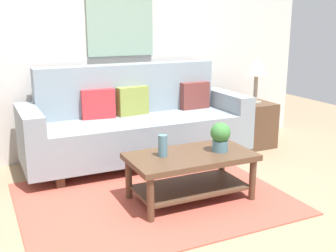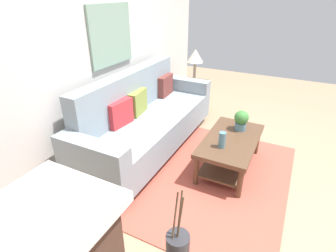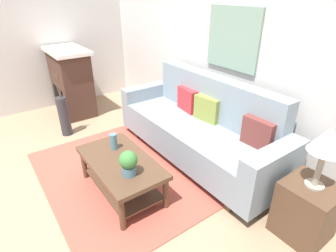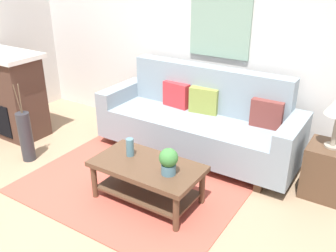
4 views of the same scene
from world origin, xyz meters
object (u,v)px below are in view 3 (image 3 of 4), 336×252
(throw_pillow_maroon, at_px, (258,133))
(fireplace, at_px, (71,82))
(framed_painting, at_px, (233,39))
(floor_vase, at_px, (64,116))
(couch, at_px, (199,128))
(throw_pillow_olive, at_px, (207,109))
(potted_plant_tabletop, at_px, (128,162))
(coffee_table, at_px, (121,169))
(throw_pillow_crimson, at_px, (188,100))
(side_table, at_px, (306,210))
(table_lamp, at_px, (328,142))
(tabletop_vase, at_px, (114,142))

(throw_pillow_maroon, xyz_separation_m, fireplace, (-3.27, -0.98, -0.09))
(fireplace, height_order, framed_painting, framed_painting)
(floor_vase, bearing_deg, couch, 36.89)
(throw_pillow_olive, relative_size, potted_plant_tabletop, 1.37)
(coffee_table, xyz_separation_m, potted_plant_tabletop, (0.28, -0.04, 0.26))
(throw_pillow_maroon, bearing_deg, coffee_table, -119.97)
(throw_pillow_crimson, relative_size, throw_pillow_olive, 1.00)
(couch, relative_size, throw_pillow_crimson, 6.94)
(throw_pillow_maroon, bearing_deg, side_table, -14.88)
(couch, bearing_deg, throw_pillow_crimson, 162.72)
(couch, height_order, throw_pillow_maroon, couch)
(side_table, xyz_separation_m, framed_painting, (-1.55, 0.54, 1.24))
(coffee_table, distance_m, potted_plant_tabletop, 0.38)
(potted_plant_tabletop, bearing_deg, couch, 105.16)
(table_lamp, height_order, framed_painting, framed_painting)
(coffee_table, distance_m, fireplace, 2.55)
(tabletop_vase, height_order, framed_painting, framed_painting)
(throw_pillow_maroon, bearing_deg, throw_pillow_olive, 180.00)
(throw_pillow_maroon, distance_m, side_table, 0.87)
(potted_plant_tabletop, xyz_separation_m, framed_painting, (-0.33, 1.67, 0.95))
(couch, bearing_deg, coffee_table, -87.51)
(couch, xyz_separation_m, table_lamp, (1.55, -0.08, 0.56))
(side_table, xyz_separation_m, fireplace, (-4.02, -0.78, 0.31))
(throw_pillow_maroon, relative_size, framed_painting, 0.46)
(tabletop_vase, xyz_separation_m, potted_plant_tabletop, (0.52, -0.09, 0.05))
(throw_pillow_maroon, relative_size, tabletop_vase, 1.90)
(throw_pillow_crimson, bearing_deg, floor_vase, -132.81)
(coffee_table, bearing_deg, fireplace, 172.86)
(throw_pillow_crimson, relative_size, coffee_table, 0.33)
(coffee_table, relative_size, fireplace, 0.95)
(throw_pillow_crimson, height_order, floor_vase, throw_pillow_crimson)
(table_lamp, bearing_deg, throw_pillow_crimson, 174.14)
(side_table, relative_size, fireplace, 0.48)
(floor_vase, xyz_separation_m, framed_painting, (1.68, 1.73, 1.21))
(coffee_table, bearing_deg, framed_painting, 91.79)
(couch, height_order, side_table, couch)
(side_table, xyz_separation_m, floor_vase, (-3.23, -1.19, 0.03))
(throw_pillow_crimson, distance_m, throw_pillow_olive, 0.40)
(side_table, distance_m, table_lamp, 0.71)
(coffee_table, distance_m, floor_vase, 1.74)
(throw_pillow_olive, height_order, floor_vase, throw_pillow_olive)
(tabletop_vase, distance_m, fireplace, 2.29)
(throw_pillow_crimson, height_order, tabletop_vase, throw_pillow_crimson)
(coffee_table, bearing_deg, throw_pillow_olive, 92.26)
(potted_plant_tabletop, distance_m, framed_painting, 1.95)
(throw_pillow_olive, height_order, potted_plant_tabletop, throw_pillow_olive)
(table_lamp, distance_m, framed_painting, 1.72)
(throw_pillow_maroon, height_order, potted_plant_tabletop, throw_pillow_maroon)
(throw_pillow_maroon, xyz_separation_m, side_table, (0.75, -0.20, -0.40))
(floor_vase, bearing_deg, framed_painting, 45.75)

